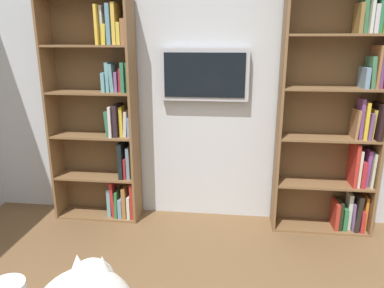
# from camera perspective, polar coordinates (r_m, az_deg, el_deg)

# --- Properties ---
(wall_back) EXTENTS (4.52, 0.06, 2.70)m
(wall_back) POSITION_cam_1_polar(r_m,az_deg,el_deg) (3.38, 2.64, 10.20)
(wall_back) COLOR silver
(wall_back) RESTS_ON ground
(bookshelf_left) EXTENTS (0.87, 0.28, 2.18)m
(bookshelf_left) POSITION_cam_1_polar(r_m,az_deg,el_deg) (3.38, 22.66, 3.84)
(bookshelf_left) COLOR brown
(bookshelf_left) RESTS_ON ground
(bookshelf_right) EXTENTS (0.81, 0.28, 2.07)m
(bookshelf_right) POSITION_cam_1_polar(r_m,az_deg,el_deg) (3.48, -13.78, 4.33)
(bookshelf_right) COLOR brown
(bookshelf_right) RESTS_ON ground
(wall_mounted_tv) EXTENTS (0.80, 0.07, 0.47)m
(wall_mounted_tv) POSITION_cam_1_polar(r_m,az_deg,el_deg) (3.30, 2.01, 10.87)
(wall_mounted_tv) COLOR #B7B7BC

